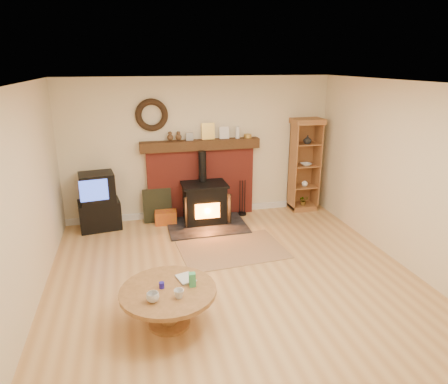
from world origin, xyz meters
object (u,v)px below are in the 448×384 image
object	(u,v)px
wood_stove	(205,204)
coffee_table	(169,296)
tv_unit	(99,202)
curio_cabinet	(304,165)

from	to	relation	value
wood_stove	coffee_table	xyz separation A→B (m)	(-0.96, -2.86, 0.00)
tv_unit	curio_cabinet	world-z (taller)	curio_cabinet
wood_stove	curio_cabinet	world-z (taller)	curio_cabinet
tv_unit	curio_cabinet	size ratio (longest dim) A/B	0.56
tv_unit	coffee_table	size ratio (longest dim) A/B	0.95
wood_stove	tv_unit	distance (m)	1.87
tv_unit	wood_stove	bearing A→B (deg)	-5.93
curio_cabinet	wood_stove	bearing A→B (deg)	-172.27
wood_stove	tv_unit	world-z (taller)	wood_stove
wood_stove	coffee_table	bearing A→B (deg)	-108.60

